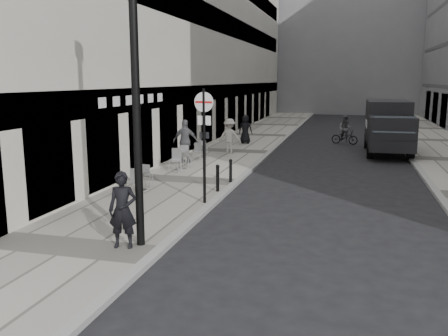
{
  "coord_description": "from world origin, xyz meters",
  "views": [
    {
      "loc": [
        4.01,
        -6.34,
        3.87
      ],
      "look_at": [
        0.64,
        6.38,
        1.4
      ],
      "focal_mm": 38.0,
      "sensor_mm": 36.0,
      "label": 1
    }
  ],
  "objects_px": {
    "walking_man": "(123,210)",
    "sign_post": "(204,131)",
    "panel_van": "(388,124)",
    "cyclist": "(345,133)",
    "lamppost": "(135,69)"
  },
  "relations": [
    {
      "from": "cyclist",
      "to": "lamppost",
      "type": "bearing_deg",
      "value": -83.77
    },
    {
      "from": "sign_post",
      "to": "cyclist",
      "type": "height_order",
      "value": "sign_post"
    },
    {
      "from": "lamppost",
      "to": "sign_post",
      "type": "bearing_deg",
      "value": 85.53
    },
    {
      "from": "walking_man",
      "to": "lamppost",
      "type": "distance_m",
      "value": 3.12
    },
    {
      "from": "sign_post",
      "to": "lamppost",
      "type": "relative_size",
      "value": 0.49
    },
    {
      "from": "sign_post",
      "to": "lamppost",
      "type": "bearing_deg",
      "value": -89.24
    },
    {
      "from": "sign_post",
      "to": "lamppost",
      "type": "xyz_separation_m",
      "value": [
        -0.31,
        -3.98,
        1.74
      ]
    },
    {
      "from": "lamppost",
      "to": "cyclist",
      "type": "distance_m",
      "value": 20.59
    },
    {
      "from": "walking_man",
      "to": "lamppost",
      "type": "height_order",
      "value": "lamppost"
    },
    {
      "from": "sign_post",
      "to": "cyclist",
      "type": "bearing_deg",
      "value": 81.18
    },
    {
      "from": "sign_post",
      "to": "panel_van",
      "type": "height_order",
      "value": "sign_post"
    },
    {
      "from": "panel_van",
      "to": "cyclist",
      "type": "distance_m",
      "value": 3.92
    },
    {
      "from": "panel_van",
      "to": "lamppost",
      "type": "bearing_deg",
      "value": -111.68
    },
    {
      "from": "sign_post",
      "to": "panel_van",
      "type": "relative_size",
      "value": 0.59
    },
    {
      "from": "walking_man",
      "to": "sign_post",
      "type": "relative_size",
      "value": 0.5
    }
  ]
}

